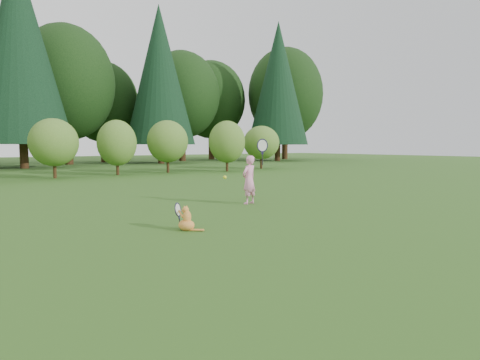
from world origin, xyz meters
TOP-DOWN VIEW (x-y plane):
  - ground at (0.00, 0.00)m, footprint 100.00×100.00m
  - shrub_row at (0.00, 13.00)m, footprint 28.00×3.00m
  - woodland_backdrop at (0.00, 23.00)m, footprint 48.00×10.00m
  - child at (1.18, 1.77)m, footprint 0.67×0.40m
  - cat at (-1.51, -0.04)m, footprint 0.38×0.60m
  - tennis_ball at (-0.18, 0.79)m, footprint 0.07×0.07m

SIDE VIEW (x-z plane):
  - ground at x=0.00m, z-range 0.00..0.00m
  - cat at x=-1.51m, z-range -0.07..0.50m
  - child at x=1.18m, z-range -0.26..1.50m
  - tennis_ball at x=-0.18m, z-range 0.74..0.81m
  - shrub_row at x=0.00m, z-range 0.00..2.80m
  - woodland_backdrop at x=0.00m, z-range 0.00..15.00m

